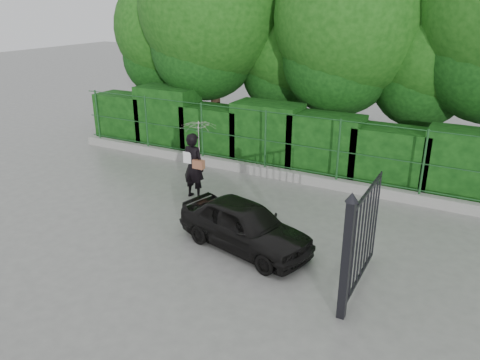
% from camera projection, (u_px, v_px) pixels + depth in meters
% --- Properties ---
extents(ground, '(80.00, 80.00, 0.00)m').
position_uv_depth(ground, '(169.00, 231.00, 11.20)').
color(ground, gray).
extents(kerb, '(14.00, 0.25, 0.30)m').
position_uv_depth(kerb, '(253.00, 169.00, 14.84)').
color(kerb, '#9E9E99').
rests_on(kerb, ground).
extents(fence, '(14.13, 0.06, 1.80)m').
position_uv_depth(fence, '(260.00, 138.00, 14.37)').
color(fence, '#1C4C22').
rests_on(fence, kerb).
extents(hedge, '(14.20, 1.20, 2.27)m').
position_uv_depth(hedge, '(265.00, 136.00, 15.40)').
color(hedge, black).
rests_on(hedge, ground).
extents(trees, '(17.10, 6.15, 8.08)m').
position_uv_depth(trees, '(330.00, 18.00, 15.38)').
color(trees, black).
rests_on(trees, ground).
extents(gate, '(0.22, 2.33, 2.36)m').
position_uv_depth(gate, '(354.00, 245.00, 8.14)').
color(gate, black).
rests_on(gate, ground).
extents(woman, '(0.99, 1.00, 2.19)m').
position_uv_depth(woman, '(196.00, 149.00, 12.62)').
color(woman, black).
rests_on(woman, ground).
extents(car, '(3.43, 2.03, 1.10)m').
position_uv_depth(car, '(245.00, 225.00, 10.28)').
color(car, black).
rests_on(car, ground).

